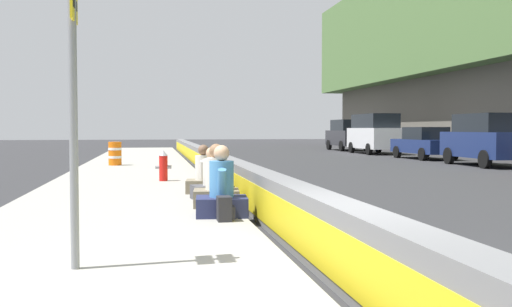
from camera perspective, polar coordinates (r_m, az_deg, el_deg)
ground_plane at (r=6.28m, az=8.96°, el=-12.66°), size 160.00×160.00×0.00m
sidewalk_strip at (r=5.97m, az=-16.50°, el=-12.84°), size 80.00×4.40×0.14m
jersey_barrier at (r=6.18m, az=8.95°, el=-8.87°), size 76.00×0.45×0.85m
route_sign_post at (r=6.43m, az=-17.60°, el=7.49°), size 0.44×0.09×3.60m
fire_hydrant at (r=16.66m, az=-9.13°, el=-1.15°), size 0.26×0.46×0.88m
seated_person_foreground at (r=9.92m, az=-3.41°, el=-3.99°), size 0.81×0.93×1.21m
seated_person_middle at (r=11.13m, az=-3.94°, el=-3.30°), size 0.82×0.94×1.20m
seated_person_rear at (r=12.24m, az=-4.38°, el=-2.92°), size 0.81×0.90×1.10m
seated_person_far at (r=13.50m, az=-5.21°, el=-2.39°), size 0.77×0.88×1.12m
backpack at (r=9.39m, az=-3.09°, el=-5.49°), size 0.32×0.28×0.40m
construction_barrel at (r=24.13m, az=-13.75°, el=0.00°), size 0.54×0.54×0.95m
parked_car_fourth at (r=27.01m, az=21.78°, el=1.35°), size 4.86×2.18×2.28m
parked_car_midline at (r=32.07m, az=16.31°, el=1.01°), size 4.56×2.07×1.71m
parked_car_far at (r=37.95m, az=11.59°, el=2.01°), size 5.13×2.16×2.56m
parked_car_farther at (r=43.38m, az=9.00°, el=1.86°), size 4.81×2.09×2.28m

